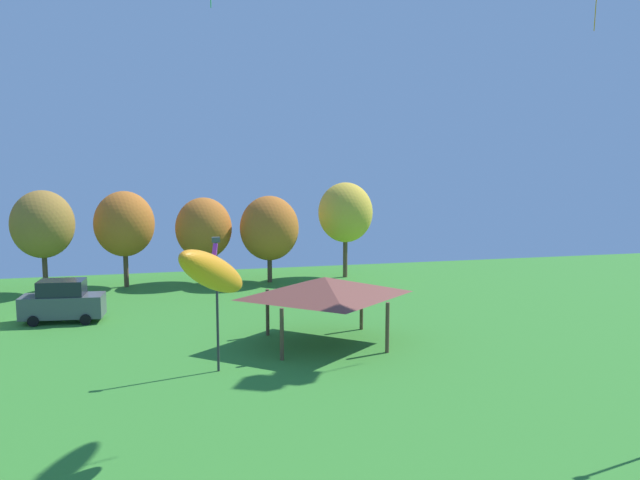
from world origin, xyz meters
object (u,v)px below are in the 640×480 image
Objects in this scene: park_pavilion at (325,287)px; treeline_tree_4 at (204,228)px; treeline_tree_2 at (43,224)px; treeline_tree_3 at (124,224)px; treeline_tree_5 at (269,228)px; treeline_tree_6 at (345,213)px; light_post_1 at (217,296)px; kite_flying_7 at (213,273)px; parked_car_second_from_left at (62,302)px.

park_pavilion is 18.89m from treeline_tree_4.
treeline_tree_2 reaches higher than treeline_tree_4.
treeline_tree_5 is at bearing -3.66° from treeline_tree_3.
treeline_tree_6 is (17.04, 0.01, 0.48)m from treeline_tree_3.
light_post_1 is 0.88× the size of treeline_tree_3.
kite_flying_7 reaches higher than treeline_tree_2.
treeline_tree_6 is (6.03, 17.98, 2.15)m from park_pavilion.
kite_flying_7 is 31.11m from treeline_tree_2.
parked_car_second_from_left is at bearing -146.36° from treeline_tree_5.
treeline_tree_2 is 1.03× the size of treeline_tree_3.
park_pavilion is 1.04× the size of treeline_tree_5.
park_pavilion is 0.92× the size of treeline_tree_6.
park_pavilion is 21.14m from treeline_tree_3.
treeline_tree_4 is 0.87× the size of treeline_tree_6.
treeline_tree_3 reaches higher than light_post_1.
treeline_tree_5 is at bearing 74.62° from light_post_1.
treeline_tree_5 is (4.95, -0.86, -0.02)m from treeline_tree_4.
treeline_tree_5 reaches higher than light_post_1.
treeline_tree_2 is (-9.83, 29.48, -1.41)m from kite_flying_7.
light_post_1 is 24.41m from treeline_tree_6.
treeline_tree_5 is (16.29, 0.41, -0.75)m from treeline_tree_2.
treeline_tree_3 is at bearing -179.95° from treeline_tree_6.
treeline_tree_5 is at bearing 77.80° from kite_flying_7.
light_post_1 is 21.30m from treeline_tree_5.
treeline_tree_5 reaches higher than treeline_tree_4.
park_pavilion is (6.70, 12.62, -3.30)m from kite_flying_7.
treeline_tree_2 is at bearing -168.75° from treeline_tree_3.
treeline_tree_2 is at bearing 108.44° from kite_flying_7.
treeline_tree_4 is (-5.19, 18.13, 1.16)m from park_pavilion.
parked_car_second_from_left is 0.73× the size of treeline_tree_5.
kite_flying_7 reaches higher than parked_car_second_from_left.
light_post_1 is at bearing -48.04° from parked_car_second_from_left.
light_post_1 reaches higher than park_pavilion.
parked_car_second_from_left is 14.17m from light_post_1.
treeline_tree_6 reaches higher than park_pavilion.
light_post_1 is at bearing -105.38° from treeline_tree_5.
treeline_tree_2 is at bearing 134.43° from park_pavilion.
treeline_tree_2 is 22.59m from treeline_tree_6.
kite_flying_7 reaches higher than park_pavilion.
light_post_1 is (8.32, -11.24, 2.31)m from parked_car_second_from_left.
park_pavilion is 1.11× the size of light_post_1.
light_post_1 is 21.86m from treeline_tree_3.
kite_flying_7 reaches higher than treeline_tree_4.
light_post_1 is 0.94× the size of treeline_tree_5.
kite_flying_7 is 0.61× the size of treeline_tree_6.
kite_flying_7 is at bearing -92.82° from treeline_tree_4.
treeline_tree_4 reaches higher than parked_car_second_from_left.
treeline_tree_6 is (22.56, 1.11, 0.26)m from treeline_tree_2.
treeline_tree_3 is (-11.02, 17.96, 1.67)m from park_pavilion.
kite_flying_7 is 0.65× the size of treeline_tree_3.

